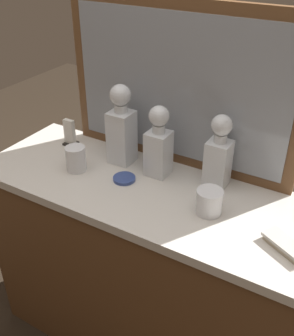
# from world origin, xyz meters

# --- Properties ---
(ground_plane) EXTENTS (6.00, 6.00, 0.00)m
(ground_plane) POSITION_xyz_m (0.00, 0.00, 0.00)
(ground_plane) COLOR #2D2319
(dresser) EXTENTS (1.27, 0.47, 0.82)m
(dresser) POSITION_xyz_m (0.00, 0.00, 0.41)
(dresser) COLOR brown
(dresser) RESTS_ON ground_plane
(dresser_mirror) EXTENTS (0.89, 0.03, 0.59)m
(dresser_mirror) POSITION_xyz_m (0.00, 0.21, 1.11)
(dresser_mirror) COLOR brown
(dresser_mirror) RESTS_ON dresser
(crystal_decanter_front) EXTENTS (0.08, 0.08, 0.27)m
(crystal_decanter_front) POSITION_xyz_m (-0.01, 0.10, 0.92)
(crystal_decanter_front) COLOR white
(crystal_decanter_front) RESTS_ON dresser
(crystal_decanter_center) EXTENTS (0.08, 0.08, 0.27)m
(crystal_decanter_center) POSITION_xyz_m (0.20, 0.14, 0.92)
(crystal_decanter_center) COLOR white
(crystal_decanter_center) RESTS_ON dresser
(crystal_decanter_far_right) EXTENTS (0.09, 0.09, 0.31)m
(crystal_decanter_far_right) POSITION_xyz_m (-0.18, 0.11, 0.94)
(crystal_decanter_far_right) COLOR white
(crystal_decanter_far_right) RESTS_ON dresser
(crystal_tumbler_far_right) EXTENTS (0.07, 0.07, 0.09)m
(crystal_tumbler_far_right) POSITION_xyz_m (-0.29, -0.03, 0.86)
(crystal_tumbler_far_right) COLOR white
(crystal_tumbler_far_right) RESTS_ON dresser
(crystal_tumbler_front) EXTENTS (0.08, 0.08, 0.08)m
(crystal_tumbler_front) POSITION_xyz_m (0.24, -0.02, 0.85)
(crystal_tumbler_front) COLOR white
(crystal_tumbler_front) RESTS_ON dresser
(silver_brush_front) EXTENTS (0.15, 0.12, 0.02)m
(silver_brush_front) POSITION_xyz_m (0.49, -0.07, 0.83)
(silver_brush_front) COLOR #B7A88C
(silver_brush_front) RESTS_ON dresser
(porcelain_dish) EXTENTS (0.08, 0.08, 0.01)m
(porcelain_dish) POSITION_xyz_m (-0.09, -0.00, 0.82)
(porcelain_dish) COLOR #33478C
(porcelain_dish) RESTS_ON dresser
(napkin_holder) EXTENTS (0.05, 0.05, 0.11)m
(napkin_holder) POSITION_xyz_m (-0.43, 0.11, 0.86)
(napkin_holder) COLOR black
(napkin_holder) RESTS_ON dresser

